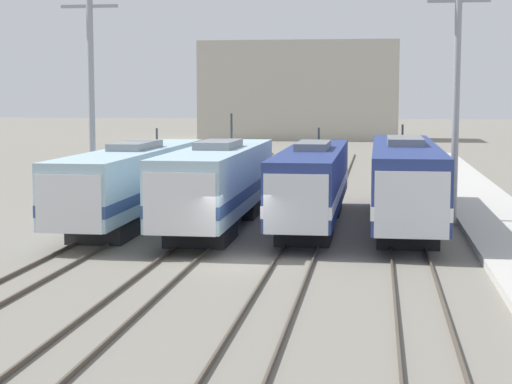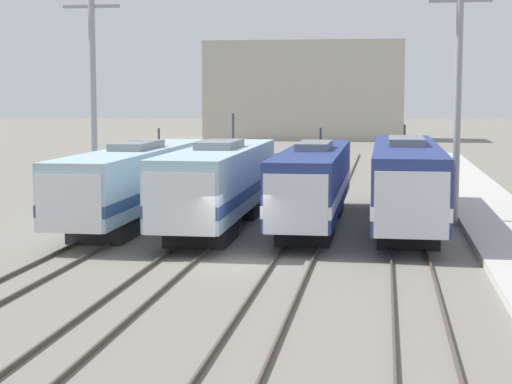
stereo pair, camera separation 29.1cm
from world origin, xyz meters
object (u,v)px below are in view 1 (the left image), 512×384
catenary_tower_right (456,94)px  locomotive_center_left (217,184)px  catenary_tower_left (91,94)px  locomotive_center_right (312,183)px  locomotive_far_right (404,181)px  locomotive_far_left (133,182)px

catenary_tower_right → locomotive_center_left: bearing=-166.3°
locomotive_center_left → catenary_tower_right: (11.18, 2.72, 4.21)m
catenary_tower_left → locomotive_center_right: bearing=-6.9°
locomotive_center_right → locomotive_far_right: locomotive_far_right is taller
locomotive_far_left → locomotive_center_left: 4.52m
catenary_tower_left → catenary_tower_right: 18.18m
locomotive_center_left → locomotive_far_right: (8.79, 2.04, 0.06)m
locomotive_center_left → catenary_tower_right: bearing=13.7°
locomotive_far_right → catenary_tower_right: catenary_tower_right is taller
locomotive_center_right → locomotive_far_right: 4.45m
locomotive_far_left → locomotive_center_left: size_ratio=1.15×
locomotive_far_right → catenary_tower_left: bearing=177.5°
locomotive_far_right → catenary_tower_right: size_ratio=1.60×
locomotive_far_right → catenary_tower_right: (2.39, 0.68, 4.15)m
catenary_tower_left → catenary_tower_right: same height
locomotive_center_right → catenary_tower_right: size_ratio=1.44×
locomotive_center_left → locomotive_center_right: bearing=17.0°
locomotive_center_right → locomotive_far_right: size_ratio=0.90×
locomotive_center_left → locomotive_far_right: size_ratio=0.84×
locomotive_center_right → locomotive_far_left: bearing=-178.3°
catenary_tower_left → locomotive_far_right: bearing=-2.5°
catenary_tower_left → catenary_tower_right: size_ratio=1.00×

